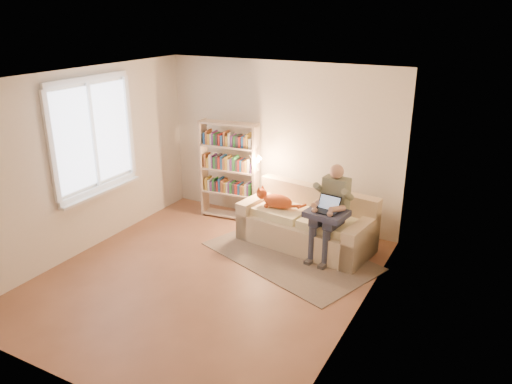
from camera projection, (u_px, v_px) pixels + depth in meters
The scene contains 14 objects.
floor at pixel (206, 278), 6.59m from camera, with size 4.50×4.50×0.00m, color brown.
ceiling at pixel (198, 78), 5.68m from camera, with size 4.00×4.50×0.02m, color white.
wall_left at pixel (84, 163), 7.02m from camera, with size 0.02×4.50×2.60m, color silver.
wall_right at pixel (360, 215), 5.25m from camera, with size 0.02×4.50×2.60m, color silver.
wall_back at pixel (281, 144), 7.99m from camera, with size 4.00×0.02×2.60m, color silver.
wall_front at pixel (55, 263), 4.28m from camera, with size 4.00×0.02×2.60m, color silver.
window at pixel (96, 155), 7.14m from camera, with size 0.12×1.52×1.69m.
sofa at pixel (307, 226), 7.42m from camera, with size 2.05×1.13×0.83m.
person at pixel (331, 207), 6.90m from camera, with size 0.43×0.62×1.34m.
cat at pixel (276, 200), 7.47m from camera, with size 0.71×0.30×0.26m.
blanket at pixel (324, 213), 6.86m from camera, with size 0.54×0.44×0.08m, color #2A2F4A.
laptop at pixel (325, 207), 6.84m from camera, with size 0.35×0.31×0.27m.
bookshelf at pixel (229, 166), 8.17m from camera, with size 1.11×0.35×1.65m.
rug at pixel (290, 256), 7.15m from camera, with size 2.37×1.40×0.01m, color #7C6B5A.
Camera 1 is at (3.32, -4.78, 3.36)m, focal length 35.00 mm.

